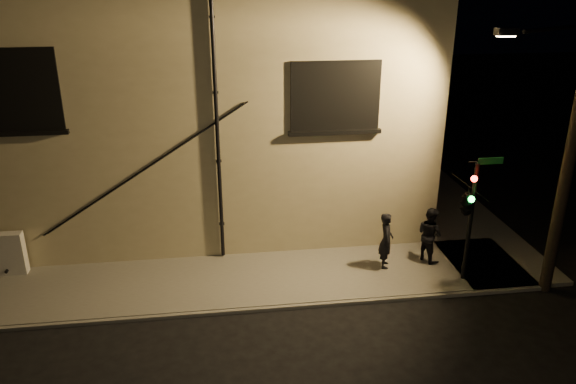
{
  "coord_description": "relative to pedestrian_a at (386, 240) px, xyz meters",
  "views": [
    {
      "loc": [
        -1.9,
        -12.59,
        8.35
      ],
      "look_at": [
        0.07,
        1.8,
        2.59
      ],
      "focal_mm": 35.0,
      "sensor_mm": 36.0,
      "label": 1
    }
  ],
  "objects": [
    {
      "name": "ground",
      "position": [
        -2.95,
        -1.64,
        -0.97
      ],
      "size": [
        90.0,
        90.0,
        0.0
      ],
      "primitive_type": "plane",
      "color": "black"
    },
    {
      "name": "sidewalk",
      "position": [
        -1.73,
        2.75,
        -0.91
      ],
      "size": [
        21.0,
        16.0,
        0.12
      ],
      "color": "#595850",
      "rests_on": "ground"
    },
    {
      "name": "building",
      "position": [
        -5.95,
        7.35,
        3.43
      ],
      "size": [
        16.2,
        12.23,
        8.8
      ],
      "color": "tan",
      "rests_on": "ground"
    },
    {
      "name": "pedestrian_a",
      "position": [
        0.0,
        0.0,
        0.0
      ],
      "size": [
        0.55,
        0.7,
        1.71
      ],
      "primitive_type": "imported",
      "rotation": [
        0.0,
        0.0,
        1.33
      ],
      "color": "black",
      "rests_on": "sidewalk"
    },
    {
      "name": "pedestrian_b",
      "position": [
        1.42,
        0.23,
        -0.01
      ],
      "size": [
        0.93,
        1.01,
        1.69
      ],
      "primitive_type": "imported",
      "rotation": [
        0.0,
        0.0,
        2.0
      ],
      "color": "black",
      "rests_on": "sidewalk"
    },
    {
      "name": "traffic_signal",
      "position": [
        1.82,
        -1.1,
        1.58
      ],
      "size": [
        1.17,
        2.1,
        3.61
      ],
      "color": "black",
      "rests_on": "sidewalk"
    },
    {
      "name": "streetlamp_pole",
      "position": [
        4.05,
        -1.63,
        3.0
      ],
      "size": [
        2.03,
        1.4,
        7.54
      ],
      "color": "black",
      "rests_on": "ground"
    }
  ]
}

